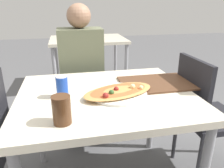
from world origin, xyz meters
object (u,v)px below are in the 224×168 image
Objects in this scene: person_seated at (81,66)px; drink_glass at (62,110)px; pizza_main at (119,92)px; soda_can at (62,87)px; dining_table at (106,105)px; chair_side_right at (204,112)px; chair_far_seated at (82,84)px.

person_seated is 0.96m from drink_glass.
drink_glass is (-0.32, -0.26, 0.05)m from pizza_main.
person_seated reaches higher than soda_can.
chair_side_right reaches higher than dining_table.
soda_can is (-0.16, -0.77, 0.28)m from chair_far_seated.
soda_can is (-0.32, 0.03, 0.04)m from pizza_main.
pizza_main is at bearing -84.02° from chair_side_right.
person_seated reaches higher than drink_glass.
soda_can is at bearing 174.33° from pizza_main.
person_seated reaches higher than dining_table.
person_seated is 2.56× the size of pizza_main.
pizza_main is (0.16, -0.80, 0.24)m from chair_far_seated.
dining_table is 0.13m from pizza_main.
person_seated is 0.68m from soda_can.
chair_side_right is at bearing 5.98° from pizza_main.
chair_side_right reaches higher than soda_can.
chair_side_right is 1.05m from drink_glass.
person_seated is at bearing -127.72° from chair_side_right.
dining_table is at bearing 97.15° from chair_far_seated.
pizza_main is 3.67× the size of drink_glass.
pizza_main is at bearing 103.40° from person_seated.
person_seated reaches higher than chair_side_right.
person_seated is (0.00, -0.11, 0.21)m from chair_far_seated.
pizza_main is at bearing 38.41° from drink_glass.
person_seated is at bearing 90.00° from chair_far_seated.
dining_table is 2.14× the size of pizza_main.
chair_side_right is 1.00m from soda_can.
chair_side_right is at bearing 2.10° from soda_can.
chair_side_right is 6.86× the size of drink_glass.
person_seated is (-0.80, 0.62, 0.21)m from chair_side_right.
dining_table is 0.72m from chair_side_right.
pizza_main is at bearing 101.56° from chair_far_seated.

